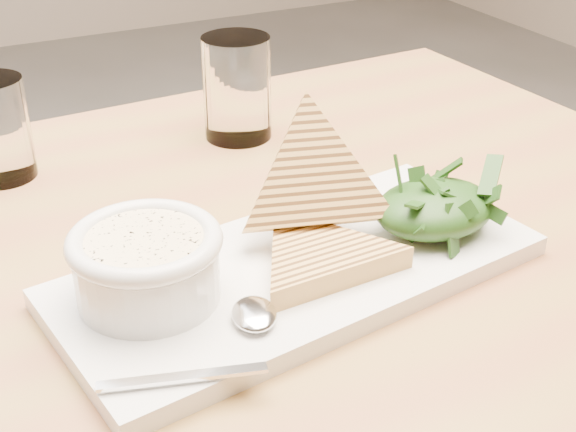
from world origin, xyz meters
name	(u,v)px	position (x,y,z in m)	size (l,w,h in m)	color
table_top	(159,298)	(-0.13, -0.24, 0.72)	(1.17, 0.78, 0.04)	olive
table_leg_br	(418,292)	(0.40, 0.10, 0.35)	(0.06, 0.06, 0.70)	olive
platter	(299,271)	(-0.03, -0.30, 0.75)	(0.40, 0.18, 0.02)	white
soup_bowl	(148,273)	(-0.15, -0.29, 0.78)	(0.11, 0.11, 0.04)	white
soup	(145,243)	(-0.15, -0.29, 0.80)	(0.09, 0.09, 0.01)	beige
bowl_rim	(144,241)	(-0.15, -0.29, 0.81)	(0.12, 0.12, 0.01)	white
sandwich_flat	(319,257)	(-0.02, -0.31, 0.77)	(0.15, 0.15, 0.02)	tan
sandwich_lean	(315,181)	(0.01, -0.26, 0.81)	(0.15, 0.15, 0.08)	tan
salad_base	(434,208)	(0.10, -0.30, 0.78)	(0.11, 0.09, 0.04)	black
arugula_pile	(435,202)	(0.10, -0.30, 0.78)	(0.11, 0.10, 0.05)	#234F18
spoon_bowl	(254,314)	(-0.09, -0.35, 0.76)	(0.03, 0.04, 0.01)	silver
spoon_handle	(183,377)	(-0.16, -0.39, 0.76)	(0.11, 0.01, 0.00)	silver
glass_far	(237,88)	(0.05, 0.00, 0.80)	(0.08, 0.08, 0.12)	white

